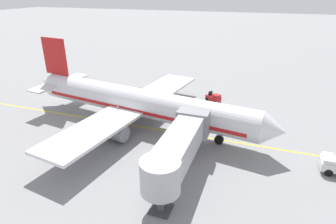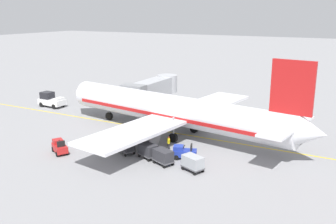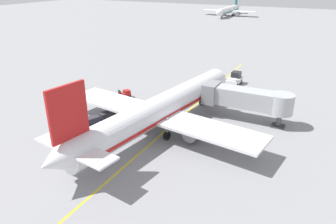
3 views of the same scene
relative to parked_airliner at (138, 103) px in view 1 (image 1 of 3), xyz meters
name	(u,v)px [view 1 (image 1 of 3)]	position (x,y,z in m)	size (l,w,h in m)	color
ground_plane	(140,127)	(0.70, 0.47, -3.19)	(400.00, 400.00, 0.00)	gray
gate_lead_in_line	(140,127)	(0.70, 0.47, -3.18)	(0.24, 80.00, 0.01)	gold
parked_airliner	(138,103)	(0.00, 0.00, 0.00)	(30.44, 37.29, 10.63)	silver
jet_bridge	(179,147)	(9.58, 8.67, 0.27)	(12.99, 3.50, 4.98)	#A8AAAF
baggage_tug_lead	(214,98)	(-11.71, 8.09, -2.47)	(2.32, 2.76, 1.62)	#B21E1E
baggage_tug_trailing	(130,99)	(-6.63, -4.78, -2.47)	(2.03, 2.76, 1.62)	#1E339E
baggage_cart_front	(170,99)	(-8.30, 1.61, -2.24)	(2.04, 2.94, 1.58)	#4C4C51
baggage_cart_second_in_train	(153,96)	(-8.35, -1.32, -2.24)	(2.04, 2.94, 1.58)	#4C4C51
baggage_cart_third_in_train	(142,93)	(-9.10, -3.60, -2.24)	(2.04, 2.94, 1.58)	#4C4C51
baggage_cart_tail_end	(125,91)	(-9.19, -6.99, -2.24)	(2.04, 2.94, 1.58)	#4C4C51
ground_crew_wing_walker	(141,102)	(-5.28, -2.18, -2.23)	(0.58, 0.57, 1.69)	#232328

